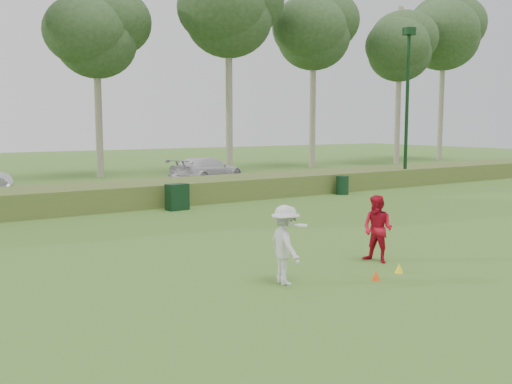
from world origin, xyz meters
TOP-DOWN VIEW (x-y plane):
  - ground at (0.00, 0.00)m, footprint 120.00×120.00m
  - reed_strip at (0.00, 12.00)m, footprint 80.00×3.00m
  - park_road at (0.00, 17.00)m, footprint 80.00×6.00m
  - lamp_post at (14.00, 11.00)m, footprint 0.70×0.70m
  - tree_4 at (2.00, 24.50)m, footprint 6.24×6.24m
  - tree_5 at (10.00, 22.50)m, footprint 7.28×7.28m
  - tree_6 at (18.00, 23.80)m, footprint 7.02×7.02m
  - tree_7 at (26.00, 22.80)m, footprint 6.50×6.50m
  - tree_8 at (33.00, 24.20)m, footprint 8.06×8.06m
  - player_white at (-2.27, -0.58)m, footprint 0.93×1.15m
  - player_red at (0.67, -0.27)m, footprint 0.79×0.91m
  - cone_orange at (-0.50, -1.41)m, footprint 0.19×0.19m
  - cone_yellow at (0.35, -1.26)m, footprint 0.20×0.20m
  - utility_cabinet at (0.24, 9.87)m, footprint 0.86×0.59m
  - trash_bin at (8.78, 10.06)m, footprint 0.66×0.66m
  - car_right at (5.80, 17.84)m, footprint 5.20×3.67m

SIDE VIEW (x-z plane):
  - ground at x=0.00m, z-range 0.00..0.00m
  - park_road at x=0.00m, z-range 0.00..0.06m
  - cone_orange at x=-0.50m, z-range 0.00..0.20m
  - cone_yellow at x=0.35m, z-range 0.00..0.22m
  - trash_bin at x=8.78m, z-range 0.00..0.88m
  - reed_strip at x=0.00m, z-range 0.00..0.90m
  - utility_cabinet at x=0.24m, z-range 0.00..1.01m
  - car_right at x=5.80m, z-range 0.06..1.46m
  - player_red at x=0.67m, z-range 0.00..1.60m
  - player_white at x=-2.27m, z-range 0.00..1.64m
  - lamp_post at x=14.00m, z-range 1.51..9.68m
  - tree_4 at x=2.00m, z-range 2.84..14.34m
  - tree_7 at x=26.00m, z-range 3.09..15.59m
  - tree_6 at x=18.00m, z-range 3.35..16.85m
  - tree_5 at x=10.00m, z-range 3.47..17.47m
  - tree_8 at x=33.00m, z-range 3.73..18.73m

